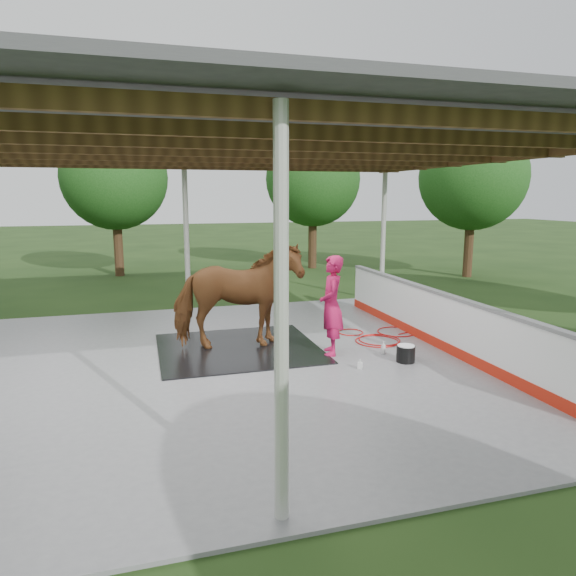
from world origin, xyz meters
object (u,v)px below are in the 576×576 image
object	(u,v)px
handler	(332,305)
wash_bucket	(406,353)
dasher_board	(436,319)
horse	(238,296)

from	to	relation	value
handler	wash_bucket	bearing A→B (deg)	69.26
dasher_board	wash_bucket	size ratio (longest dim) A/B	23.18
dasher_board	horse	world-z (taller)	horse
horse	handler	xyz separation A→B (m)	(1.68, -0.84, -0.11)
handler	wash_bucket	distance (m)	1.65
dasher_board	horse	distance (m)	4.10
dasher_board	wash_bucket	xyz separation A→B (m)	(-1.13, -0.82, -0.38)
handler	wash_bucket	xyz separation A→B (m)	(1.16, -0.86, -0.80)
horse	wash_bucket	xyz separation A→B (m)	(2.84, -1.70, -0.92)
horse	dasher_board	bearing A→B (deg)	-99.36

